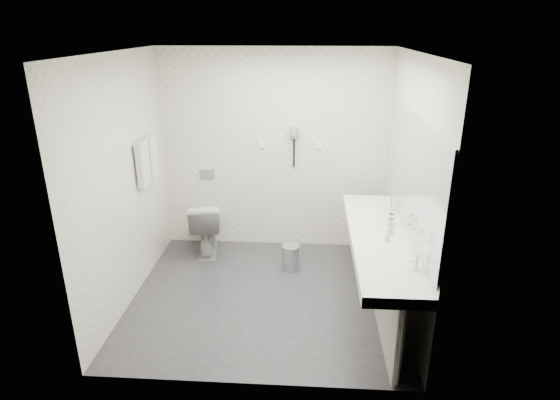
{
  "coord_description": "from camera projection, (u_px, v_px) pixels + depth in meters",
  "views": [
    {
      "loc": [
        0.44,
        -4.26,
        2.73
      ],
      "look_at": [
        0.15,
        0.15,
        1.05
      ],
      "focal_mm": 29.68,
      "sensor_mm": 36.0,
      "label": 1
    }
  ],
  "objects": [
    {
      "name": "bin_lid",
      "position": [
        291.0,
        246.0,
        5.41
      ],
      "size": [
        0.21,
        0.21,
        0.02
      ],
      "primitive_type": "cylinder",
      "color": "#B2B5BA",
      "rests_on": "pedal_bin"
    },
    {
      "name": "switch_plate_b",
      "position": [
        319.0,
        145.0,
        5.65
      ],
      "size": [
        0.09,
        0.02,
        0.09
      ],
      "primitive_type": "cube",
      "color": "white",
      "rests_on": "wall_back"
    },
    {
      "name": "vanity_panel",
      "position": [
        378.0,
        279.0,
        4.58
      ],
      "size": [
        0.03,
        2.15,
        0.75
      ],
      "primitive_type": "cube",
      "color": "gray",
      "rests_on": "floor"
    },
    {
      "name": "towel_near",
      "position": [
        143.0,
        164.0,
        4.96
      ],
      "size": [
        0.07,
        0.24,
        0.48
      ],
      "primitive_type": "cube",
      "color": "silver",
      "rests_on": "towel_rail"
    },
    {
      "name": "wall_left",
      "position": [
        124.0,
        183.0,
        4.61
      ],
      "size": [
        0.0,
        2.6,
        2.6
      ],
      "primitive_type": "plane",
      "rotation": [
        1.57,
        0.0,
        1.57
      ],
      "color": "silver",
      "rests_on": "floor"
    },
    {
      "name": "vanity_post_far",
      "position": [
        369.0,
        234.0,
        5.54
      ],
      "size": [
        0.06,
        0.06,
        0.75
      ],
      "primitive_type": "cylinder",
      "color": "silver",
      "rests_on": "floor"
    },
    {
      "name": "towel_far",
      "position": [
        152.0,
        157.0,
        5.22
      ],
      "size": [
        0.07,
        0.24,
        0.48
      ],
      "primitive_type": "cube",
      "color": "silver",
      "rests_on": "towel_rail"
    },
    {
      "name": "glass_right",
      "position": [
        391.0,
        219.0,
        4.63
      ],
      "size": [
        0.08,
        0.08,
        0.11
      ],
      "primitive_type": "cylinder",
      "rotation": [
        0.0,
        0.0,
        0.36
      ],
      "color": "silver",
      "rests_on": "vanity_counter"
    },
    {
      "name": "dryer_cord",
      "position": [
        294.0,
        153.0,
        5.68
      ],
      "size": [
        0.02,
        0.02,
        0.35
      ],
      "primitive_type": "cylinder",
      "color": "black",
      "rests_on": "dryer_cradle"
    },
    {
      "name": "basin_far",
      "position": [
        371.0,
        211.0,
        5.02
      ],
      "size": [
        0.4,
        0.31,
        0.05
      ],
      "primitive_type": "ellipsoid",
      "color": "white",
      "rests_on": "vanity_counter"
    },
    {
      "name": "basin_near",
      "position": [
        390.0,
        270.0,
        3.81
      ],
      "size": [
        0.4,
        0.31,
        0.05
      ],
      "primitive_type": "ellipsoid",
      "color": "white",
      "rests_on": "vanity_counter"
    },
    {
      "name": "toilet",
      "position": [
        206.0,
        226.0,
        5.83
      ],
      "size": [
        0.49,
        0.73,
        0.69
      ],
      "primitive_type": "imported",
      "rotation": [
        0.0,
        0.0,
        3.3
      ],
      "color": "white",
      "rests_on": "floor"
    },
    {
      "name": "wall_right",
      "position": [
        409.0,
        189.0,
        4.44
      ],
      "size": [
        0.0,
        2.6,
        2.6
      ],
      "primitive_type": "plane",
      "rotation": [
        1.57,
        0.0,
        -1.57
      ],
      "color": "silver",
      "rests_on": "floor"
    },
    {
      "name": "vanity_counter",
      "position": [
        379.0,
        240.0,
        4.43
      ],
      "size": [
        0.55,
        2.2,
        0.1
      ],
      "primitive_type": "cube",
      "color": "white",
      "rests_on": "floor"
    },
    {
      "name": "towel_rail",
      "position": [
        144.0,
        141.0,
        5.01
      ],
      "size": [
        0.02,
        0.62,
        0.02
      ],
      "primitive_type": "cylinder",
      "rotation": [
        1.57,
        0.0,
        0.0
      ],
      "color": "silver",
      "rests_on": "wall_left"
    },
    {
      "name": "wall_front",
      "position": [
        246.0,
        245.0,
        3.31
      ],
      "size": [
        2.8,
        0.0,
        2.8
      ],
      "primitive_type": "plane",
      "rotation": [
        -1.57,
        0.0,
        0.0
      ],
      "color": "silver",
      "rests_on": "floor"
    },
    {
      "name": "dryer_cradle",
      "position": [
        294.0,
        133.0,
        5.6
      ],
      "size": [
        0.1,
        0.04,
        0.14
      ],
      "primitive_type": "cube",
      "color": "gray",
      "rests_on": "wall_back"
    },
    {
      "name": "floor",
      "position": [
        265.0,
        296.0,
        4.97
      ],
      "size": [
        2.8,
        2.8,
        0.0
      ],
      "primitive_type": "plane",
      "color": "#2F2E33",
      "rests_on": "ground"
    },
    {
      "name": "vanity_post_near",
      "position": [
        400.0,
        347.0,
        3.6
      ],
      "size": [
        0.06,
        0.06,
        0.75
      ],
      "primitive_type": "cylinder",
      "color": "silver",
      "rests_on": "floor"
    },
    {
      "name": "mirror",
      "position": [
        414.0,
        176.0,
        4.18
      ],
      "size": [
        0.02,
        2.2,
        1.05
      ],
      "primitive_type": "cube",
      "color": "#B2BCC6",
      "rests_on": "wall_right"
    },
    {
      "name": "glass_left",
      "position": [
        391.0,
        223.0,
        4.54
      ],
      "size": [
        0.07,
        0.07,
        0.1
      ],
      "primitive_type": "cylinder",
      "rotation": [
        0.0,
        0.0,
        0.38
      ],
      "color": "silver",
      "rests_on": "vanity_counter"
    },
    {
      "name": "soap_bottle_a",
      "position": [
        390.0,
        230.0,
        4.41
      ],
      "size": [
        0.05,
        0.05,
        0.09
      ],
      "primitive_type": "imported",
      "rotation": [
        0.0,
        0.0,
        0.24
      ],
      "color": "beige",
      "rests_on": "vanity_counter"
    },
    {
      "name": "wall_back",
      "position": [
        274.0,
        152.0,
        5.73
      ],
      "size": [
        2.8,
        0.0,
        2.8
      ],
      "primitive_type": "plane",
      "rotation": [
        1.57,
        0.0,
        0.0
      ],
      "color": "silver",
      "rests_on": "floor"
    },
    {
      "name": "flush_plate",
      "position": [
        207.0,
        174.0,
        5.88
      ],
      "size": [
        0.18,
        0.02,
        0.12
      ],
      "primitive_type": "cube",
      "color": "#B2B5BA",
      "rests_on": "wall_back"
    },
    {
      "name": "ceiling",
      "position": [
        262.0,
        52.0,
        4.08
      ],
      "size": [
        2.8,
        2.8,
        0.0
      ],
      "primitive_type": "plane",
      "rotation": [
        3.14,
        0.0,
        0.0
      ],
      "color": "white",
      "rests_on": "wall_back"
    },
    {
      "name": "faucet_far",
      "position": [
        390.0,
        203.0,
        4.98
      ],
      "size": [
        0.04,
        0.04,
        0.15
      ],
      "primitive_type": "cylinder",
      "color": "silver",
      "rests_on": "vanity_counter"
    },
    {
      "name": "pedal_bin",
      "position": [
        291.0,
        258.0,
        5.47
      ],
      "size": [
        0.25,
        0.25,
        0.29
      ],
      "primitive_type": "cylinder",
      "rotation": [
        0.0,
        0.0,
        0.26
      ],
      "color": "#B2B5BA",
      "rests_on": "floor"
    },
    {
      "name": "faucet_near",
      "position": [
        415.0,
        261.0,
        3.76
      ],
      "size": [
        0.04,
        0.04,
        0.15
      ],
      "primitive_type": "cylinder",
      "color": "silver",
      "rests_on": "vanity_counter"
    },
    {
      "name": "soap_bottle_c",
      "position": [
        387.0,
        235.0,
        4.26
      ],
      "size": [
        0.05,
        0.05,
        0.12
      ],
      "primitive_type": "imported",
      "rotation": [
        0.0,
        0.0,
        -0.16
      ],
      "color": "beige",
      "rests_on": "vanity_counter"
    },
    {
      "name": "dryer_barrel",
      "position": [
        294.0,
        132.0,
        5.53
      ],
      "size": [
        0.08,
        0.14,
        0.08
      ],
      "primitive_type": "cylinder",
      "rotation": [
        1.57,
        0.0,
        0.0
      ],
      "color": "gray",
      "rests_on": "dryer_cradle"
    },
    {
      "name": "switch_plate_a",
      "position": [
        262.0,
        144.0,
        5.7
      ],
      "size": [
        0.09,
        0.02,
        0.09
      ],
      "primitive_type": "cube",
      "color": "white",
      "rests_on": "wall_back"
    }
  ]
}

